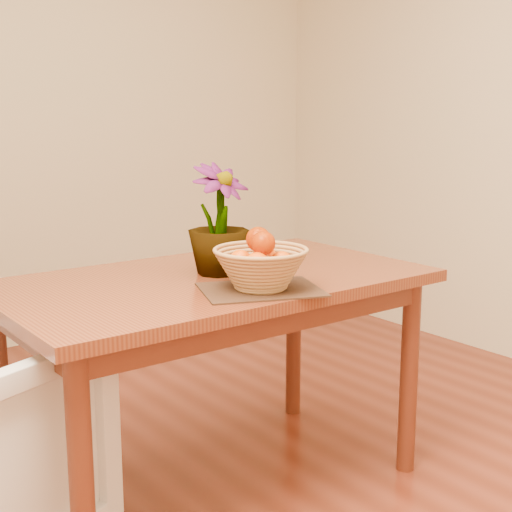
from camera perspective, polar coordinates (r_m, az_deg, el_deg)
wall_back at (r=4.07m, az=-19.29°, el=11.70°), size 4.00×0.02×2.70m
table at (r=2.37m, az=-3.42°, el=-3.69°), size 1.40×0.80×0.75m
placemat at (r=2.16m, az=0.38°, el=-2.71°), size 0.43×0.38×0.01m
wicker_basket at (r=2.14m, az=0.38°, el=-1.14°), size 0.29×0.29×0.12m
orange_pile at (r=2.13m, az=0.38°, el=0.34°), size 0.17×0.16×0.14m
potted_plant at (r=2.36m, az=-2.98°, el=2.95°), size 0.24×0.24×0.37m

